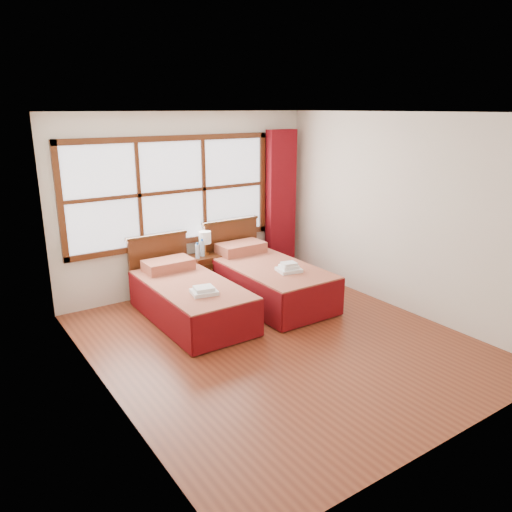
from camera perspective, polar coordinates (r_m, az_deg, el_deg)
floor at (r=5.97m, az=2.55°, el=-9.73°), size 4.50×4.50×0.00m
ceiling at (r=5.35m, az=2.92°, el=16.09°), size 4.50×4.50×0.00m
wall_back at (r=7.40m, az=-7.83°, el=5.97°), size 4.00×0.00×4.00m
wall_left at (r=4.64m, az=-17.46°, el=-1.05°), size 0.00×4.50×4.50m
wall_right at (r=6.88m, az=16.24°, el=4.66°), size 0.00×4.50×4.50m
window at (r=7.22m, az=-9.54°, el=7.25°), size 3.16×0.06×1.56m
curtain at (r=8.13m, az=2.84°, el=6.14°), size 0.50×0.16×2.30m
bed_left at (r=6.53m, az=-7.65°, el=-4.73°), size 0.97×1.99×0.94m
bed_right at (r=7.10m, az=1.11°, el=-2.63°), size 1.03×2.05×1.00m
nightstand at (r=7.49m, az=-5.84°, el=-1.95°), size 0.41×0.41×0.55m
towels_left at (r=6.02m, az=-5.96°, el=-3.97°), size 0.34×0.31×0.09m
towels_right at (r=6.69m, az=3.78°, el=-1.37°), size 0.34×0.31×0.13m
lamp at (r=7.39m, az=-5.86°, el=2.04°), size 0.18×0.18×0.35m
bottle_near at (r=7.24m, az=-6.71°, el=0.55°), size 0.06×0.06×0.23m
bottle_far at (r=7.35m, az=-6.16°, el=0.89°), size 0.07×0.07×0.26m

